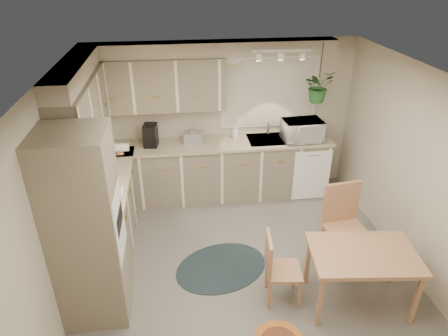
{
  "coord_description": "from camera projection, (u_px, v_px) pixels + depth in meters",
  "views": [
    {
      "loc": [
        -0.74,
        -3.7,
        3.43
      ],
      "look_at": [
        -0.19,
        0.55,
        1.16
      ],
      "focal_mm": 32.0,
      "sensor_mm": 36.0,
      "label": 1
    }
  ],
  "objects": [
    {
      "name": "dishwasher_front",
      "position": [
        312.0,
        176.0,
        6.19
      ],
      "size": [
        0.58,
        0.02,
        0.83
      ],
      "primitive_type": "cube",
      "color": "white",
      "rests_on": "base_cab_back"
    },
    {
      "name": "dining_table",
      "position": [
        359.0,
        278.0,
        4.33
      ],
      "size": [
        1.18,
        0.86,
        0.7
      ],
      "primitive_type": "cube",
      "rotation": [
        0.0,
        0.0,
        -0.11
      ],
      "color": "tan",
      "rests_on": "floor"
    },
    {
      "name": "ceiling",
      "position": [
        251.0,
        79.0,
        3.81
      ],
      "size": [
        4.2,
        4.2,
        0.0
      ],
      "primitive_type": "plane",
      "color": "silver",
      "rests_on": "wall_back"
    },
    {
      "name": "counter_left",
      "position": [
        104.0,
        180.0,
        5.08
      ],
      "size": [
        0.64,
        1.89,
        0.04
      ],
      "primitive_type": "cube",
      "color": "tan",
      "rests_on": "base_cab_left"
    },
    {
      "name": "sink",
      "position": [
        271.0,
        142.0,
        6.17
      ],
      "size": [
        0.7,
        0.48,
        0.1
      ],
      "primitive_type": "cube",
      "color": "#9E9FA5",
      "rests_on": "counter_back"
    },
    {
      "name": "hanging_plant",
      "position": [
        318.0,
        90.0,
        5.76
      ],
      "size": [
        0.54,
        0.57,
        0.36
      ],
      "primitive_type": "imported",
      "rotation": [
        0.0,
        0.0,
        0.33
      ],
      "color": "#255D25",
      "rests_on": "ceiling"
    },
    {
      "name": "soffit_back",
      "position": [
        211.0,
        49.0,
        5.54
      ],
      "size": [
        3.6,
        0.3,
        0.2
      ],
      "primitive_type": "cube",
      "color": "#B9AF99",
      "rests_on": "wall_back"
    },
    {
      "name": "wall_back",
      "position": [
        224.0,
        119.0,
        6.21
      ],
      "size": [
        4.0,
        0.04,
        2.4
      ],
      "primitive_type": "cube",
      "color": "#B9AF99",
      "rests_on": "floor"
    },
    {
      "name": "wall_oven_face",
      "position": [
        120.0,
        228.0,
        3.96
      ],
      "size": [
        0.02,
        0.56,
        0.58
      ],
      "primitive_type": "cube",
      "color": "white",
      "rests_on": "oven_stack"
    },
    {
      "name": "chair_back",
      "position": [
        347.0,
        229.0,
        4.8
      ],
      "size": [
        0.54,
        0.54,
        1.05
      ],
      "primitive_type": "cube",
      "rotation": [
        0.0,
        0.0,
        3.26
      ],
      "color": "tan",
      "rests_on": "floor"
    },
    {
      "name": "upper_cab_left",
      "position": [
        83.0,
        109.0,
        4.74
      ],
      "size": [
        0.35,
        2.0,
        0.75
      ],
      "primitive_type": "cube",
      "color": "gray",
      "rests_on": "wall_left"
    },
    {
      "name": "knife_block",
      "position": [
        193.0,
        136.0,
        6.01
      ],
      "size": [
        0.11,
        0.11,
        0.2
      ],
      "primitive_type": "cube",
      "rotation": [
        0.0,
        0.0,
        0.23
      ],
      "color": "tan",
      "rests_on": "counter_back"
    },
    {
      "name": "toaster",
      "position": [
        194.0,
        138.0,
        5.99
      ],
      "size": [
        0.3,
        0.2,
        0.17
      ],
      "primitive_type": "cube",
      "rotation": [
        0.0,
        0.0,
        -0.11
      ],
      "color": "#9E9FA5",
      "rests_on": "counter_back"
    },
    {
      "name": "cooktop",
      "position": [
        98.0,
        202.0,
        4.56
      ],
      "size": [
        0.52,
        0.58,
        0.02
      ],
      "primitive_type": "cube",
      "color": "white",
      "rests_on": "counter_left"
    },
    {
      "name": "floor",
      "position": [
        245.0,
        270.0,
        4.93
      ],
      "size": [
        4.2,
        4.2,
        0.0
      ],
      "primitive_type": "plane",
      "color": "#625F56",
      "rests_on": "ground"
    },
    {
      "name": "wall_left",
      "position": [
        59.0,
        199.0,
        4.14
      ],
      "size": [
        0.04,
        4.2,
        2.4
      ],
      "primitive_type": "cube",
      "color": "#B9AF99",
      "rests_on": "floor"
    },
    {
      "name": "wall_right",
      "position": [
        419.0,
        175.0,
        4.6
      ],
      "size": [
        0.04,
        4.2,
        2.4
      ],
      "primitive_type": "cube",
      "color": "#B9AF99",
      "rests_on": "floor"
    },
    {
      "name": "base_cab_left",
      "position": [
        108.0,
        210.0,
        5.29
      ],
      "size": [
        0.6,
        1.85,
        0.9
      ],
      "primitive_type": "cube",
      "color": "gray",
      "rests_on": "floor"
    },
    {
      "name": "microwave",
      "position": [
        302.0,
        128.0,
        6.02
      ],
      "size": [
        0.6,
        0.36,
        0.4
      ],
      "primitive_type": "imported",
      "rotation": [
        0.0,
        0.0,
        0.07
      ],
      "color": "white",
      "rests_on": "counter_back"
    },
    {
      "name": "upper_cab_back",
      "position": [
        155.0,
        85.0,
        5.65
      ],
      "size": [
        2.0,
        0.35,
        0.75
      ],
      "primitive_type": "cube",
      "color": "gray",
      "rests_on": "wall_back"
    },
    {
      "name": "soffit_left",
      "position": [
        74.0,
        69.0,
        4.52
      ],
      "size": [
        0.3,
        2.0,
        0.2
      ],
      "primitive_type": "cube",
      "color": "#B9AF99",
      "rests_on": "wall_left"
    },
    {
      "name": "track_light_bar",
      "position": [
        281.0,
        51.0,
        5.28
      ],
      "size": [
        0.8,
        0.04,
        0.04
      ],
      "primitive_type": "cube",
      "color": "white",
      "rests_on": "ceiling"
    },
    {
      "name": "counter_back",
      "position": [
        213.0,
        144.0,
        6.05
      ],
      "size": [
        3.64,
        0.64,
        0.04
      ],
      "primitive_type": "cube",
      "color": "tan",
      "rests_on": "base_cab_back"
    },
    {
      "name": "base_cab_back",
      "position": [
        213.0,
        171.0,
        6.27
      ],
      "size": [
        3.6,
        0.6,
        0.9
      ],
      "primitive_type": "cube",
      "color": "gray",
      "rests_on": "floor"
    },
    {
      "name": "soap_bottle",
      "position": [
        235.0,
        135.0,
        6.2
      ],
      "size": [
        0.1,
        0.2,
        0.09
      ],
      "primitive_type": "imported",
      "rotation": [
        0.0,
        0.0,
        0.09
      ],
      "color": "white",
      "rests_on": "counter_back"
    },
    {
      "name": "window_frame",
      "position": [
        269.0,
        92.0,
        6.08
      ],
      "size": [
        1.5,
        0.02,
        1.1
      ],
      "primitive_type": "cube",
      "color": "silver",
      "rests_on": "wall_back"
    },
    {
      "name": "chair_left",
      "position": [
        284.0,
        269.0,
        4.35
      ],
      "size": [
        0.44,
        0.44,
        0.84
      ],
      "primitive_type": "cube",
      "rotation": [
        0.0,
        0.0,
        -1.69
      ],
      "color": "tan",
      "rests_on": "floor"
    },
    {
      "name": "range_hood",
      "position": [
        90.0,
        167.0,
        4.35
      ],
      "size": [
        0.4,
        0.6,
        0.14
      ],
      "primitive_type": "cube",
      "color": "white",
      "rests_on": "upper_cab_left"
    },
    {
      "name": "coffee_maker",
      "position": [
        151.0,
        135.0,
        5.86
      ],
      "size": [
        0.22,
        0.25,
        0.33
      ],
      "primitive_type": "cube",
      "rotation": [
        0.0,
        0.0,
        -0.14
      ],
      "color": "black",
      "rests_on": "counter_back"
    },
    {
      "name": "braided_rug",
      "position": [
        221.0,
        267.0,
        4.98
      ],
      "size": [
        1.39,
        1.21,
        0.01
      ],
      "primitive_type": "ellipsoid",
      "rotation": [
        0.0,
        0.0,
        0.34
      ],
      "color": "black",
      "rests_on": "floor"
    },
    {
      "name": "wall_clock",
      "position": [
        234.0,
        55.0,
        5.74
      ],
      "size": [
        0.3,
        0.03,
        0.3
      ],
      "primitive_type": "cylinder",
      "rotation": [
        1.57,
        0.0,
        0.0
      ],
      "color": "gold",
      "rests_on": "wall_back"
    },
    {
      "name": "oven_stack",
      "position": [
        87.0,
        230.0,
        3.92
      ],
      "size": [
        0.65,
        0.65,
        2.1
      ],
      "primitive_type": "cube",
      "color": "gray",
      "rests_on": "floor"
    },
    {
      "name": "window_blinds",
      "position": [
        269.0,
        92.0,
        6.07
      ],
      "size": [
        1.4,
        0.02,
        1.0
      ],
      "primitive_type": "cube",
      "color": "beige",
      "rests_on": "wall_back"
    }
  ]
}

